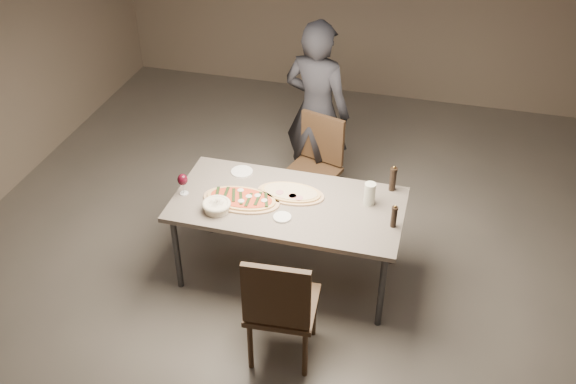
% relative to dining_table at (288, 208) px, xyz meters
% --- Properties ---
extents(room, '(7.00, 7.00, 7.00)m').
position_rel_dining_table_xyz_m(room, '(0.00, 0.00, 0.71)').
color(room, '#625C54').
rests_on(room, ground).
extents(dining_table, '(1.80, 0.90, 0.75)m').
position_rel_dining_table_xyz_m(dining_table, '(0.00, 0.00, 0.00)').
color(dining_table, '#71665D').
rests_on(dining_table, ground).
extents(zucchini_pizza, '(0.62, 0.34, 0.05)m').
position_rel_dining_table_xyz_m(zucchini_pizza, '(-0.36, -0.07, 0.07)').
color(zucchini_pizza, tan).
rests_on(zucchini_pizza, dining_table).
extents(ham_pizza, '(0.54, 0.30, 0.04)m').
position_rel_dining_table_xyz_m(ham_pizza, '(-0.01, 0.11, 0.07)').
color(ham_pizza, tan).
rests_on(ham_pizza, dining_table).
extents(bread_basket, '(0.22, 0.22, 0.08)m').
position_rel_dining_table_xyz_m(bread_basket, '(-0.50, -0.24, 0.10)').
color(bread_basket, beige).
rests_on(bread_basket, dining_table).
extents(oil_dish, '(0.14, 0.14, 0.02)m').
position_rel_dining_table_xyz_m(oil_dish, '(0.01, -0.20, 0.07)').
color(oil_dish, white).
rests_on(oil_dish, dining_table).
extents(pepper_mill_left, '(0.05, 0.05, 0.19)m').
position_rel_dining_table_xyz_m(pepper_mill_left, '(0.83, -0.09, 0.15)').
color(pepper_mill_left, black).
rests_on(pepper_mill_left, dining_table).
extents(pepper_mill_right, '(0.06, 0.06, 0.23)m').
position_rel_dining_table_xyz_m(pepper_mill_right, '(0.76, 0.38, 0.16)').
color(pepper_mill_right, black).
rests_on(pepper_mill_right, dining_table).
extents(carafe, '(0.09, 0.09, 0.19)m').
position_rel_dining_table_xyz_m(carafe, '(0.61, 0.15, 0.15)').
color(carafe, silver).
rests_on(carafe, dining_table).
extents(wine_glass, '(0.08, 0.08, 0.18)m').
position_rel_dining_table_xyz_m(wine_glass, '(-0.83, -0.10, 0.18)').
color(wine_glass, silver).
rests_on(wine_glass, dining_table).
extents(side_plate, '(0.18, 0.18, 0.01)m').
position_rel_dining_table_xyz_m(side_plate, '(-0.48, 0.31, 0.06)').
color(side_plate, white).
rests_on(side_plate, dining_table).
extents(chair_near, '(0.51, 0.51, 1.01)m').
position_rel_dining_table_xyz_m(chair_near, '(0.18, -0.90, -0.13)').
color(chair_near, '#3B2818').
rests_on(chair_near, ground).
extents(chair_far, '(0.56, 0.56, 0.95)m').
position_rel_dining_table_xyz_m(chair_far, '(0.01, 0.97, -0.16)').
color(chair_far, '#3B2818').
rests_on(chair_far, ground).
extents(diner, '(0.73, 0.57, 1.77)m').
position_rel_dining_table_xyz_m(diner, '(-0.06, 1.25, 0.19)').
color(diner, black).
rests_on(diner, ground).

